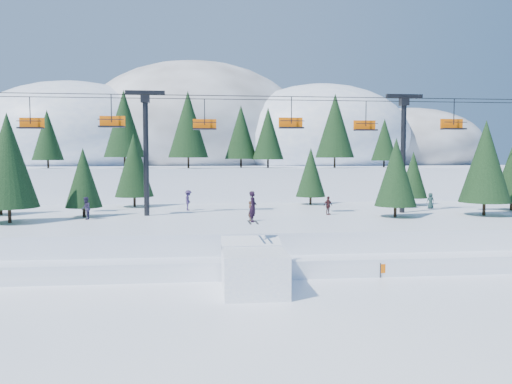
{
  "coord_description": "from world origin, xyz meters",
  "views": [
    {
      "loc": [
        -4.28,
        -23.9,
        7.2
      ],
      "look_at": [
        -1.14,
        6.0,
        5.2
      ],
      "focal_mm": 35.0,
      "sensor_mm": 36.0,
      "label": 1
    }
  ],
  "objects": [
    {
      "name": "mountain_ridge",
      "position": [
        -5.1,
        73.33,
        9.64
      ],
      "size": [
        119.0,
        60.0,
        26.46
      ],
      "color": "white",
      "rests_on": "ground"
    },
    {
      "name": "mid_shelf",
      "position": [
        0.0,
        18.0,
        1.25
      ],
      "size": [
        70.0,
        22.0,
        2.5
      ],
      "primitive_type": "cube",
      "color": "white",
      "rests_on": "ground"
    },
    {
      "name": "chairlift",
      "position": [
        1.23,
        18.05,
        9.32
      ],
      "size": [
        46.0,
        3.21,
        10.28
      ],
      "color": "black",
      "rests_on": "mid_shelf"
    },
    {
      "name": "conifer_stand",
      "position": [
        -0.65,
        18.43,
        6.7
      ],
      "size": [
        61.35,
        15.91,
        9.04
      ],
      "color": "black",
      "rests_on": "mid_shelf"
    },
    {
      "name": "distant_skiers",
      "position": [
        -2.62,
        18.88,
        3.36
      ],
      "size": [
        31.22,
        9.35,
        1.87
      ],
      "color": "#35264E",
      "rests_on": "mid_shelf"
    },
    {
      "name": "ground",
      "position": [
        0.0,
        0.0,
        0.0
      ],
      "size": [
        160.0,
        160.0,
        0.0
      ],
      "primitive_type": "plane",
      "color": "white",
      "rests_on": "ground"
    },
    {
      "name": "banner_far",
      "position": [
        8.31,
        6.24,
        0.54
      ],
      "size": [
        2.81,
        0.6,
        0.9
      ],
      "color": "black",
      "rests_on": "ground"
    },
    {
      "name": "jump_kicker",
      "position": [
        -1.61,
        2.64,
        1.25
      ],
      "size": [
        3.36,
        4.58,
        5.37
      ],
      "color": "white",
      "rests_on": "ground"
    },
    {
      "name": "berm",
      "position": [
        0.0,
        8.0,
        0.55
      ],
      "size": [
        70.0,
        6.0,
        1.1
      ],
      "primitive_type": "cube",
      "color": "white",
      "rests_on": "ground"
    },
    {
      "name": "banner_near",
      "position": [
        7.72,
        5.2,
        0.54
      ],
      "size": [
        2.82,
        0.52,
        0.9
      ],
      "color": "black",
      "rests_on": "ground"
    }
  ]
}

